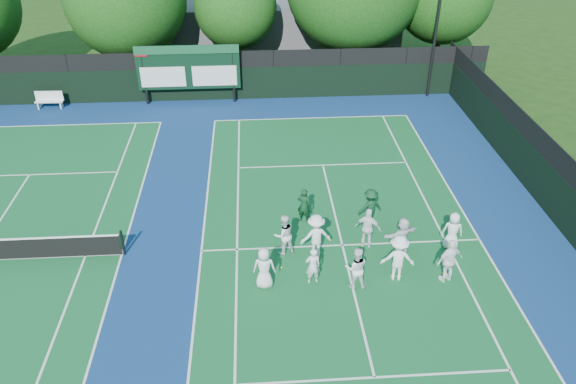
{
  "coord_description": "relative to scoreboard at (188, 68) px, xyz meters",
  "views": [
    {
      "loc": [
        -3.29,
        -16.3,
        13.44
      ],
      "look_at": [
        -2.0,
        3.0,
        1.3
      ],
      "focal_mm": 35.0,
      "sensor_mm": 36.0,
      "label": 1
    }
  ],
  "objects": [
    {
      "name": "back_fence",
      "position": [
        1.01,
        0.41,
        -0.83
      ],
      "size": [
        34.0,
        0.08,
        3.0
      ],
      "color": "black",
      "rests_on": "ground"
    },
    {
      "name": "clubhouse",
      "position": [
        5.01,
        8.41,
        -0.19
      ],
      "size": [
        18.0,
        6.0,
        4.0
      ],
      "primitive_type": "cube",
      "color": "#545459",
      "rests_on": "ground"
    },
    {
      "name": "player_front_0",
      "position": [
        3.9,
        -16.73,
        -1.37
      ],
      "size": [
        0.84,
        0.58,
        1.64
      ],
      "primitive_type": "imported",
      "rotation": [
        0.0,
        0.0,
        3.07
      ],
      "color": "white",
      "rests_on": "ground"
    },
    {
      "name": "scoreboard",
      "position": [
        0.0,
        0.0,
        0.0
      ],
      "size": [
        6.0,
        0.21,
        3.55
      ],
      "color": "black",
      "rests_on": "ground"
    },
    {
      "name": "tennis_ball_2",
      "position": [
        10.4,
        -16.53,
        -2.16
      ],
      "size": [
        0.07,
        0.07,
        0.07
      ],
      "primitive_type": "sphere",
      "color": "#C9E21A",
      "rests_on": "ground"
    },
    {
      "name": "coach_left",
      "position": [
        5.65,
        -12.84,
        -1.41
      ],
      "size": [
        0.67,
        0.57,
        1.56
      ],
      "primitive_type": "imported",
      "rotation": [
        0.0,
        0.0,
        2.73
      ],
      "color": "#0E3319",
      "rests_on": "ground"
    },
    {
      "name": "court_apron",
      "position": [
        1.01,
        -14.59,
        -2.19
      ],
      "size": [
        34.0,
        32.0,
        0.01
      ],
      "primitive_type": "cube",
      "color": "navy",
      "rests_on": "ground"
    },
    {
      "name": "coach_right",
      "position": [
        8.34,
        -13.13,
        -1.39
      ],
      "size": [
        1.16,
        0.86,
        1.59
      ],
      "primitive_type": "imported",
      "rotation": [
        0.0,
        0.0,
        3.43
      ],
      "color": "#0E351B",
      "rests_on": "ground"
    },
    {
      "name": "tree_c",
      "position": [
        2.98,
        3.99,
        2.32
      ],
      "size": [
        5.16,
        5.16,
        7.23
      ],
      "color": "black",
      "rests_on": "ground"
    },
    {
      "name": "player_front_2",
      "position": [
        7.1,
        -16.96,
        -1.36
      ],
      "size": [
        0.84,
        0.67,
        1.66
      ],
      "primitive_type": "imported",
      "rotation": [
        0.0,
        0.0,
        3.08
      ],
      "color": "white",
      "rests_on": "ground"
    },
    {
      "name": "tennis_ball_0",
      "position": [
        4.0,
        -15.98,
        -2.16
      ],
      "size": [
        0.07,
        0.07,
        0.07
      ],
      "primitive_type": "sphere",
      "color": "#C9E21A",
      "rests_on": "ground"
    },
    {
      "name": "player_front_3",
      "position": [
        8.65,
        -16.63,
        -1.27
      ],
      "size": [
        1.27,
        0.84,
        1.84
      ],
      "primitive_type": "imported",
      "rotation": [
        0.0,
        0.0,
        3.0
      ],
      "color": "white",
      "rests_on": "ground"
    },
    {
      "name": "ground",
      "position": [
        7.01,
        -15.59,
        -2.19
      ],
      "size": [
        120.0,
        120.0,
        0.0
      ],
      "primitive_type": "plane",
      "color": "#1B370F",
      "rests_on": "ground"
    },
    {
      "name": "divider_fence_right",
      "position": [
        16.01,
        -14.59,
        -0.83
      ],
      "size": [
        0.08,
        32.0,
        3.0
      ],
      "color": "black",
      "rests_on": "ground"
    },
    {
      "name": "player_back_0",
      "position": [
        4.7,
        -14.86,
        -1.35
      ],
      "size": [
        0.98,
        0.87,
        1.69
      ],
      "primitive_type": "imported",
      "rotation": [
        0.0,
        0.0,
        3.48
      ],
      "color": "silver",
      "rests_on": "ground"
    },
    {
      "name": "near_court",
      "position": [
        7.01,
        -14.59,
        -2.18
      ],
      "size": [
        11.05,
        23.85,
        0.01
      ],
      "color": "#115428",
      "rests_on": "ground"
    },
    {
      "name": "player_back_3",
      "position": [
        9.17,
        -15.15,
        -1.41
      ],
      "size": [
        1.52,
        0.96,
        1.57
      ],
      "primitive_type": "imported",
      "rotation": [
        0.0,
        0.0,
        3.51
      ],
      "color": "silver",
      "rests_on": "ground"
    },
    {
      "name": "bench",
      "position": [
        -8.23,
        -0.21,
        -1.64
      ],
      "size": [
        1.62,
        0.48,
        1.02
      ],
      "color": "white",
      "rests_on": "ground"
    },
    {
      "name": "player_front_1",
      "position": [
        5.62,
        -16.64,
        -1.45
      ],
      "size": [
        0.58,
        0.42,
        1.48
      ],
      "primitive_type": "imported",
      "rotation": [
        0.0,
        0.0,
        3.27
      ],
      "color": "silver",
      "rests_on": "ground"
    },
    {
      "name": "tree_b",
      "position": [
        -3.67,
        3.99,
        2.93
      ],
      "size": [
        7.43,
        7.43,
        9.04
      ],
      "color": "black",
      "rests_on": "ground"
    },
    {
      "name": "tennis_ball_3",
      "position": [
        4.55,
        -15.81,
        -2.16
      ],
      "size": [
        0.07,
        0.07,
        0.07
      ],
      "primitive_type": "sphere",
      "color": "#C9E21A",
      "rests_on": "ground"
    },
    {
      "name": "player_back_2",
      "position": [
        7.95,
        -14.68,
        -1.34
      ],
      "size": [
        1.08,
        0.77,
        1.7
      ],
      "primitive_type": "imported",
      "rotation": [
        0.0,
        0.0,
        2.75
      ],
      "color": "white",
      "rests_on": "ground"
    },
    {
      "name": "player_back_1",
      "position": [
        5.89,
        -15.09,
        -1.3
      ],
      "size": [
        1.25,
        0.86,
        1.79
      ],
      "primitive_type": "imported",
      "rotation": [
        0.0,
        0.0,
        3.32
      ],
      "color": "white",
      "rests_on": "ground"
    },
    {
      "name": "tennis_ball_4",
      "position": [
        6.59,
        -14.26,
        -2.16
      ],
      "size": [
        0.07,
        0.07,
        0.07
      ],
      "primitive_type": "sphere",
      "color": "#C9E21A",
      "rests_on": "ground"
    },
    {
      "name": "player_front_4",
      "position": [
        10.43,
        -16.85,
        -1.3
      ],
      "size": [
        1.13,
        0.75,
        1.78
      ],
      "primitive_type": "imported",
      "rotation": [
        0.0,
        0.0,
        3.48
      ],
      "color": "white",
      "rests_on": "ground"
    },
    {
      "name": "player_back_4",
      "position": [
        11.17,
        -14.98,
        -1.4
      ],
      "size": [
        0.87,
        0.68,
        1.58
      ],
      "primitive_type": "imported",
      "rotation": [
        0.0,
        0.0,
        2.89
      ],
      "color": "white",
      "rests_on": "ground"
    }
  ]
}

